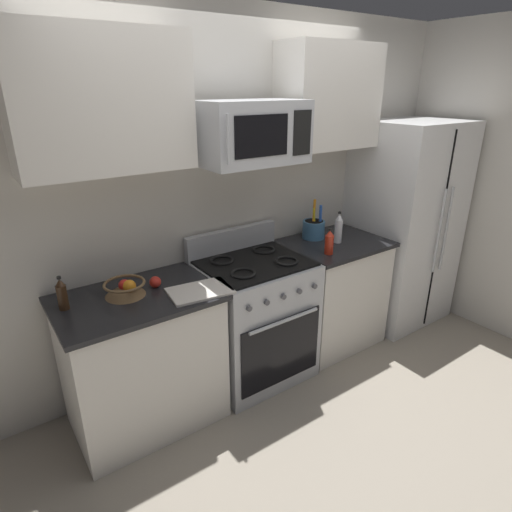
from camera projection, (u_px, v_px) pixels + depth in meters
The scene contains 16 objects.
ground_plane at pixel (317, 426), 2.81m from camera, with size 16.00×16.00×0.00m, color gray.
wall_back at pixel (224, 198), 3.17m from camera, with size 8.00×0.10×2.60m, color beige.
counter_left at pixel (143, 360), 2.72m from camera, with size 0.95×0.65×0.91m.
range_oven at pixel (254, 318), 3.18m from camera, with size 0.76×0.69×1.09m.
counter_right at pixel (331, 292), 3.61m from camera, with size 0.81×0.65×0.91m.
refrigerator at pixel (403, 224), 3.88m from camera, with size 0.84×0.76×1.81m.
microwave at pixel (251, 133), 2.71m from camera, with size 0.69×0.44×0.39m.
upper_cabinets_left at pixel (101, 102), 2.28m from camera, with size 0.94×0.34×0.74m.
upper_cabinets_right at pixel (329, 97), 3.17m from camera, with size 0.80×0.34×0.74m.
utensil_crock at pixel (314, 229), 3.50m from camera, with size 0.18×0.18×0.32m.
fruit_basket at pixel (125, 288), 2.55m from camera, with size 0.25×0.25×0.11m.
apple_loose at pixel (155, 282), 2.66m from camera, with size 0.07×0.07×0.07m, color red.
cutting_board at pixel (200, 291), 2.61m from camera, with size 0.38×0.25×0.02m, color silver.
bottle_vinegar at pixel (338, 228), 3.38m from camera, with size 0.06×0.06×0.25m.
bottle_hot_sauce at pixel (329, 242), 3.16m from camera, with size 0.06×0.06×0.20m.
bottle_soy at pixel (62, 294), 2.38m from camera, with size 0.06×0.06×0.20m.
Camera 1 is at (-1.59, -1.56, 2.09)m, focal length 30.06 mm.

